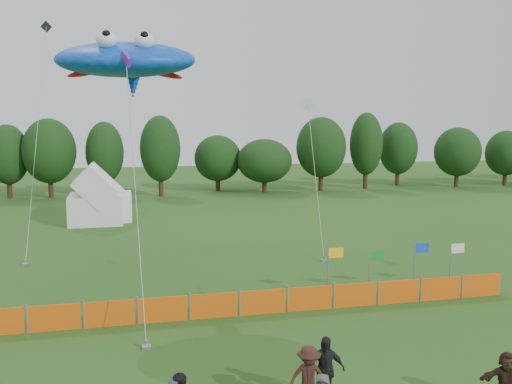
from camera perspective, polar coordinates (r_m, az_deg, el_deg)
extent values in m
cylinder|color=#382314|center=(61.66, -23.42, 0.58)|extent=(0.50, 0.50, 2.38)
ellipsoid|color=black|center=(61.40, -23.57, 3.45)|extent=(4.09, 4.09, 5.35)
cylinder|color=#382314|center=(60.25, -19.84, 0.69)|extent=(0.50, 0.50, 2.57)
ellipsoid|color=black|center=(59.97, -19.98, 3.88)|extent=(5.20, 5.20, 5.79)
cylinder|color=#382314|center=(59.81, -14.79, 0.79)|extent=(0.50, 0.50, 2.46)
ellipsoid|color=black|center=(59.53, -14.89, 3.87)|extent=(3.78, 3.78, 5.55)
cylinder|color=#382314|center=(58.50, -9.48, 0.89)|extent=(0.50, 0.50, 2.66)
ellipsoid|color=black|center=(58.21, -9.56, 4.29)|extent=(4.05, 4.05, 5.99)
cylinder|color=#382314|center=(61.82, -3.83, 1.00)|extent=(0.50, 0.50, 1.98)
ellipsoid|color=black|center=(61.59, -3.85, 3.39)|extent=(5.06, 5.06, 4.46)
cylinder|color=#382314|center=(60.87, 0.85, 0.86)|extent=(0.50, 0.50, 1.86)
ellipsoid|color=black|center=(60.64, 0.85, 3.14)|extent=(5.86, 5.86, 4.18)
cylinder|color=#382314|center=(62.47, 6.49, 1.33)|extent=(0.50, 0.50, 2.62)
ellipsoid|color=black|center=(62.20, 6.54, 4.46)|extent=(5.41, 5.41, 5.89)
cylinder|color=#382314|center=(65.08, 10.88, 1.56)|extent=(0.50, 0.50, 2.78)
ellipsoid|color=black|center=(64.81, 10.96, 4.76)|extent=(3.67, 3.67, 6.26)
cylinder|color=#382314|center=(68.90, 13.95, 1.64)|extent=(0.50, 0.50, 2.42)
ellipsoid|color=black|center=(68.66, 14.03, 4.26)|extent=(4.46, 4.46, 5.44)
cylinder|color=#382314|center=(69.53, 19.41, 1.42)|extent=(0.50, 0.50, 2.24)
ellipsoid|color=black|center=(69.31, 19.51, 3.82)|extent=(5.26, 5.26, 5.03)
cylinder|color=#382314|center=(73.20, 23.62, 1.44)|extent=(0.50, 0.50, 2.10)
ellipsoid|color=black|center=(72.99, 23.73, 3.59)|extent=(4.74, 4.74, 4.73)
cube|color=silver|center=(44.65, -15.69, -1.63)|extent=(3.92, 3.92, 2.16)
cube|color=white|center=(45.76, -15.25, -1.47)|extent=(4.65, 3.72, 2.04)
cube|color=#D5550B|center=(22.98, -19.51, -11.77)|extent=(1.90, 0.06, 1.00)
cube|color=#D5550B|center=(22.84, -14.41, -11.69)|extent=(1.90, 0.06, 1.00)
cube|color=#D5550B|center=(22.87, -9.30, -11.53)|extent=(1.90, 0.06, 1.00)
cube|color=#D5550B|center=(23.07, -4.24, -11.27)|extent=(1.90, 0.06, 1.00)
cube|color=#D5550B|center=(23.45, 0.68, -10.94)|extent=(1.90, 0.06, 1.00)
cube|color=#D5550B|center=(23.98, 5.40, -10.55)|extent=(1.90, 0.06, 1.00)
cube|color=#D5550B|center=(24.67, 9.88, -10.12)|extent=(1.90, 0.06, 1.00)
cube|color=#D5550B|center=(25.50, 14.08, -9.65)|extent=(1.90, 0.06, 1.00)
cube|color=#D5550B|center=(26.45, 17.98, -9.17)|extent=(1.90, 0.06, 1.00)
cube|color=#D5550B|center=(27.51, 21.59, -8.69)|extent=(1.90, 0.06, 1.00)
cylinder|color=gray|center=(25.67, 7.21, -7.98)|extent=(0.06, 0.06, 2.19)
cube|color=yellow|center=(25.58, 7.98, -6.04)|extent=(0.70, 0.02, 0.45)
cylinder|color=gray|center=(26.49, 11.26, -7.88)|extent=(0.06, 0.06, 1.92)
cube|color=#148C26|center=(26.46, 12.00, -6.28)|extent=(0.70, 0.02, 0.45)
cylinder|color=gray|center=(26.98, 15.53, -7.33)|extent=(0.06, 0.06, 2.28)
cube|color=blue|center=(26.93, 16.25, -5.38)|extent=(0.70, 0.02, 0.45)
cylinder|color=gray|center=(28.22, 18.84, -7.01)|extent=(0.06, 0.06, 2.09)
cube|color=white|center=(28.22, 19.52, -5.33)|extent=(0.70, 0.02, 0.45)
imported|color=#321A14|center=(16.25, 5.29, -18.06)|extent=(1.25, 0.83, 1.81)
imported|color=black|center=(16.62, 6.89, -17.25)|extent=(1.17, 0.58, 1.93)
imported|color=black|center=(17.72, 23.73, -16.84)|extent=(1.54, 0.95, 1.58)
ellipsoid|color=blue|center=(26.02, -12.90, 12.78)|extent=(6.67, 5.46, 2.11)
sphere|color=white|center=(24.80, -14.73, 14.53)|extent=(0.85, 0.85, 0.85)
sphere|color=white|center=(24.81, -11.13, 14.62)|extent=(0.85, 0.85, 0.85)
ellipsoid|color=red|center=(26.21, -16.47, 11.41)|extent=(1.77, 0.78, 0.28)
ellipsoid|color=red|center=(26.24, -9.28, 11.61)|extent=(1.77, 0.78, 0.28)
cube|color=purple|center=(23.70, -12.85, 12.84)|extent=(0.37, 0.96, 0.70)
cylinder|color=#A5A5A5|center=(21.71, -11.95, -0.25)|extent=(0.38, 4.80, 10.11)
cube|color=gray|center=(20.69, -10.90, -14.98)|extent=(0.30, 0.30, 0.10)
cube|color=white|center=(36.77, 5.20, 8.77)|extent=(1.13, 0.32, 1.13)
cylinder|color=#A5A5A5|center=(34.06, 5.96, 1.48)|extent=(0.90, 5.83, 8.79)
cube|color=gray|center=(31.98, 6.84, -6.82)|extent=(0.30, 0.30, 0.10)
cube|color=black|center=(43.55, -20.24, 15.25)|extent=(0.80, 0.24, 0.80)
cylinder|color=#A5A5A5|center=(37.80, -21.04, 5.70)|extent=(0.44, 10.76, 14.17)
cube|color=gray|center=(33.45, -22.06, -6.68)|extent=(0.30, 0.30, 0.10)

